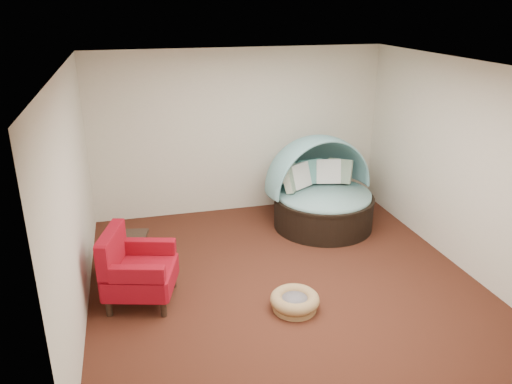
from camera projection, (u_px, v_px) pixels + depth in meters
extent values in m
plane|color=#472114|center=(282.00, 277.00, 6.75)|extent=(5.00, 5.00, 0.00)
plane|color=beige|center=(239.00, 132.00, 8.50)|extent=(5.00, 0.00, 5.00)
plane|color=beige|center=(378.00, 281.00, 3.99)|extent=(5.00, 0.00, 5.00)
plane|color=beige|center=(73.00, 198.00, 5.65)|extent=(0.00, 5.00, 5.00)
plane|color=beige|center=(457.00, 164.00, 6.83)|extent=(0.00, 5.00, 5.00)
plane|color=white|center=(286.00, 65.00, 5.74)|extent=(5.00, 5.00, 0.00)
cylinder|color=black|center=(323.00, 212.00, 8.19)|extent=(1.84, 1.84, 0.49)
cylinder|color=black|center=(324.00, 197.00, 8.10)|extent=(1.87, 1.87, 0.04)
cylinder|color=#87B9B0|center=(324.00, 195.00, 8.09)|extent=(1.74, 1.74, 0.11)
cube|color=#386B55|center=(291.00, 178.00, 8.06)|extent=(0.43, 0.47, 0.43)
cube|color=white|center=(300.00, 176.00, 8.18)|extent=(0.47, 0.41, 0.43)
cube|color=#60A6A0|center=(311.00, 172.00, 8.37)|extent=(0.44, 0.30, 0.43)
cube|color=white|center=(328.00, 171.00, 8.38)|extent=(0.45, 0.32, 0.43)
cube|color=#386B55|center=(340.00, 171.00, 8.41)|extent=(0.47, 0.43, 0.43)
cylinder|color=olive|center=(295.00, 307.00, 6.04)|extent=(0.64, 0.64, 0.06)
torus|color=olive|center=(295.00, 300.00, 6.00)|extent=(0.73, 0.73, 0.15)
cylinder|color=slate|center=(295.00, 301.00, 6.01)|extent=(0.43, 0.43, 0.09)
cylinder|color=black|center=(109.00, 308.00, 5.89)|extent=(0.09, 0.09, 0.19)
cylinder|color=black|center=(124.00, 280.00, 6.50)|extent=(0.09, 0.09, 0.19)
cylinder|color=black|center=(164.00, 309.00, 5.88)|extent=(0.09, 0.09, 0.19)
cylinder|color=black|center=(173.00, 280.00, 6.49)|extent=(0.09, 0.09, 0.19)
cube|color=maroon|center=(141.00, 277.00, 6.10)|extent=(1.00, 1.00, 0.28)
cube|color=maroon|center=(112.00, 249.00, 5.97)|extent=(0.36, 0.82, 0.48)
cube|color=maroon|center=(137.00, 274.00, 5.70)|extent=(0.66, 0.30, 0.19)
cube|color=maroon|center=(150.00, 246.00, 6.34)|extent=(0.66, 0.30, 0.19)
cube|color=black|center=(125.00, 239.00, 6.71)|extent=(0.65, 0.65, 0.04)
cube|color=black|center=(128.00, 263.00, 6.84)|extent=(0.57, 0.57, 0.03)
cube|color=black|center=(107.00, 264.00, 6.59)|extent=(0.06, 0.06, 0.48)
cube|color=black|center=(115.00, 249.00, 7.00)|extent=(0.06, 0.06, 0.48)
cube|color=black|center=(140.00, 263.00, 6.61)|extent=(0.06, 0.06, 0.48)
cube|color=black|center=(146.00, 248.00, 7.01)|extent=(0.06, 0.06, 0.48)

